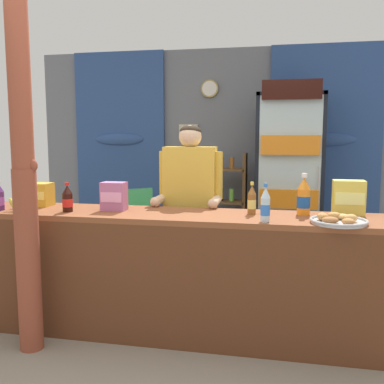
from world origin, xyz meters
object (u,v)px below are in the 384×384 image
at_px(pastry_tray, 338,220).
at_px(soda_bottle_orange_soda, 304,197).
at_px(snack_box_instant_noodle, 349,197).
at_px(soda_bottle_water, 265,206).
at_px(soda_bottle_cola, 67,199).
at_px(snack_box_wafer, 114,196).
at_px(banana_bunch, 24,204).
at_px(snack_box_choco_powder, 38,194).
at_px(drink_fridge, 289,168).
at_px(soda_bottle_iced_tea, 252,201).
at_px(bottle_shelf_rack, 226,205).
at_px(shopkeeper, 190,194).
at_px(timber_post, 24,176).
at_px(stall_counter, 157,263).
at_px(plastic_lawn_chair, 140,221).

bearing_deg(pastry_tray, soda_bottle_orange_soda, 125.67).
relative_size(soda_bottle_orange_soda, snack_box_instant_noodle, 1.21).
height_order(soda_bottle_water, soda_bottle_cola, soda_bottle_water).
bearing_deg(snack_box_wafer, banana_bunch, -163.00).
relative_size(soda_bottle_orange_soda, snack_box_choco_powder, 1.36).
bearing_deg(drink_fridge, soda_bottle_iced_tea, -99.05).
height_order(soda_bottle_cola, snack_box_wafer, soda_bottle_cola).
bearing_deg(soda_bottle_iced_tea, soda_bottle_water, -68.64).
xyz_separation_m(bottle_shelf_rack, snack_box_wafer, (-0.61, -2.01, 0.36)).
relative_size(bottle_shelf_rack, shopkeeper, 0.82).
height_order(soda_bottle_iced_tea, snack_box_wafer, soda_bottle_iced_tea).
distance_m(timber_post, pastry_tray, 2.09).
bearing_deg(banana_bunch, pastry_tray, -0.10).
relative_size(bottle_shelf_rack, soda_bottle_orange_soda, 4.28).
height_order(pastry_tray, banana_bunch, banana_bunch).
height_order(bottle_shelf_rack, pastry_tray, bottle_shelf_rack).
xyz_separation_m(drink_fridge, shopkeeper, (-0.84, -1.38, -0.13)).
height_order(stall_counter, bottle_shelf_rack, bottle_shelf_rack).
relative_size(drink_fridge, shopkeeper, 1.30).
bearing_deg(plastic_lawn_chair, shopkeeper, -54.59).
height_order(snack_box_wafer, snack_box_choco_powder, snack_box_wafer).
bearing_deg(drink_fridge, pastry_tray, -82.22).
distance_m(soda_bottle_orange_soda, snack_box_instant_noodle, 0.33).
bearing_deg(snack_box_wafer, snack_box_instant_noodle, 5.66).
bearing_deg(stall_counter, snack_box_wafer, 159.13).
relative_size(shopkeeper, pastry_tray, 4.31).
distance_m(drink_fridge, snack_box_choco_powder, 2.70).
height_order(shopkeeper, soda_bottle_water, shopkeeper).
bearing_deg(shopkeeper, drink_fridge, 58.81).
height_order(soda_bottle_iced_tea, snack_box_choco_powder, soda_bottle_iced_tea).
distance_m(plastic_lawn_chair, snack_box_choco_powder, 1.72).
relative_size(bottle_shelf_rack, snack_box_wafer, 5.94).
bearing_deg(soda_bottle_water, stall_counter, 173.70).
distance_m(soda_bottle_water, snack_box_wafer, 1.17).
distance_m(drink_fridge, bottle_shelf_rack, 0.86).
relative_size(soda_bottle_orange_soda, pastry_tray, 0.82).
xyz_separation_m(stall_counter, soda_bottle_cola, (-0.70, 0.01, 0.44)).
relative_size(bottle_shelf_rack, snack_box_instant_noodle, 5.18).
bearing_deg(soda_bottle_water, drink_fridge, 84.96).
bearing_deg(pastry_tray, plastic_lawn_chair, 136.26).
xyz_separation_m(soda_bottle_cola, snack_box_wafer, (0.32, 0.13, 0.01)).
xyz_separation_m(drink_fridge, snack_box_choco_powder, (-2.02, -1.78, -0.11)).
bearing_deg(snack_box_instant_noodle, soda_bottle_water, -145.30).
relative_size(plastic_lawn_chair, shopkeeper, 0.55).
bearing_deg(snack_box_instant_noodle, soda_bottle_iced_tea, -169.27).
relative_size(timber_post, bottle_shelf_rack, 1.97).
bearing_deg(snack_box_wafer, soda_bottle_cola, -157.71).
bearing_deg(soda_bottle_orange_soda, snack_box_instant_noodle, 14.38).
bearing_deg(bottle_shelf_rack, snack_box_wafer, -106.95).
distance_m(plastic_lawn_chair, snack_box_instant_noodle, 2.64).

